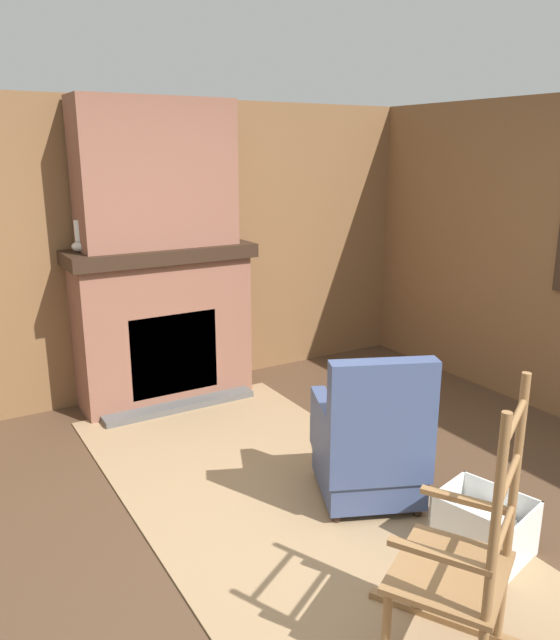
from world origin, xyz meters
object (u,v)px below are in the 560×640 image
Objects in this scene: rocking_chair at (459,578)px; oil_lamp_vase at (80,241)px; firewood_stack at (374,395)px; storage_case at (182,236)px; laundry_basket at (484,525)px; armchair at (370,447)px.

oil_lamp_vase is at bearing -20.31° from rocking_chair.
storage_case reaches higher than firewood_stack.
rocking_chair is 3.50m from storage_case.
oil_lamp_vase is (-3.36, -0.58, 0.97)m from rocking_chair.
oil_lamp_vase is (-1.12, -1.99, 1.28)m from firewood_stack.
rocking_chair is 0.88m from laundry_basket.
firewood_stack is at bearing 158.13° from laundry_basket.
firewood_stack is (-1.08, 0.92, -0.25)m from armchair.
storage_case is at bearing 29.81° from armchair.
rocking_chair is 3.55m from oil_lamp_vase.
firewood_stack is at bearing 45.99° from storage_case.
oil_lamp_vase reaches higher than firewood_stack.
laundry_basket is at bearing 8.85° from storage_case.
storage_case is at bearing 89.99° from oil_lamp_vase.
armchair is 0.75m from laundry_basket.
laundry_basket reaches higher than firewood_stack.
oil_lamp_vase is at bearing -156.19° from laundry_basket.
oil_lamp_vase is at bearing 49.45° from armchair.
oil_lamp_vase reaches higher than armchair.
rocking_chair is at bearing -56.27° from laundry_basket.
rocking_chair reaches higher than firewood_stack.
armchair is 1.26m from rocking_chair.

